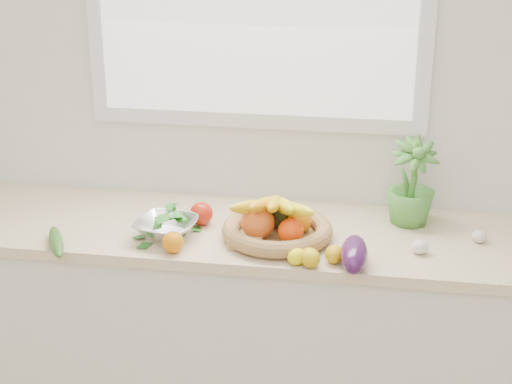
% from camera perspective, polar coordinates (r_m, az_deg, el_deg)
% --- Properties ---
extents(back_wall, '(4.50, 0.02, 2.70)m').
position_cam_1_polar(back_wall, '(3.03, 0.06, 7.54)').
color(back_wall, white).
rests_on(back_wall, ground).
extents(counter_cabinet, '(2.20, 0.58, 0.86)m').
position_cam_1_polar(counter_cabinet, '(3.11, -0.86, -10.51)').
color(counter_cabinet, silver).
rests_on(counter_cabinet, ground).
extents(countertop, '(2.24, 0.62, 0.04)m').
position_cam_1_polar(countertop, '(2.90, -0.91, -2.93)').
color(countertop, beige).
rests_on(countertop, counter_cabinet).
extents(orange_loose, '(0.08, 0.08, 0.08)m').
position_cam_1_polar(orange_loose, '(2.70, -6.05, -3.66)').
color(orange_loose, orange).
rests_on(orange_loose, countertop).
extents(lemon_a, '(0.06, 0.08, 0.06)m').
position_cam_1_polar(lemon_a, '(2.63, 5.70, -4.52)').
color(lemon_a, '#D49F0B').
rests_on(lemon_a, countertop).
extents(lemon_b, '(0.09, 0.09, 0.06)m').
position_cam_1_polar(lemon_b, '(2.61, 2.99, -4.72)').
color(lemon_b, yellow).
rests_on(lemon_b, countertop).
extents(lemon_c, '(0.09, 0.10, 0.06)m').
position_cam_1_polar(lemon_c, '(2.59, 3.96, -4.79)').
color(lemon_c, gold).
rests_on(lemon_c, countertop).
extents(apple, '(0.11, 0.11, 0.09)m').
position_cam_1_polar(apple, '(2.90, -4.00, -1.58)').
color(apple, '#B4210E').
rests_on(apple, countertop).
extents(ginger, '(0.12, 0.06, 0.04)m').
position_cam_1_polar(ginger, '(2.72, -0.82, -3.71)').
color(ginger, tan).
rests_on(ginger, countertop).
extents(garlic_a, '(0.06, 0.06, 0.04)m').
position_cam_1_polar(garlic_a, '(2.77, 4.69, -3.27)').
color(garlic_a, silver).
rests_on(garlic_a, countertop).
extents(garlic_b, '(0.06, 0.06, 0.04)m').
position_cam_1_polar(garlic_b, '(2.87, 15.93, -3.12)').
color(garlic_b, beige).
rests_on(garlic_b, countertop).
extents(garlic_c, '(0.07, 0.07, 0.05)m').
position_cam_1_polar(garlic_c, '(2.74, 11.82, -3.93)').
color(garlic_c, silver).
rests_on(garlic_c, countertop).
extents(eggplant, '(0.10, 0.24, 0.09)m').
position_cam_1_polar(eggplant, '(2.60, 7.16, -4.50)').
color(eggplant, '#36103D').
rests_on(eggplant, countertop).
extents(cucumber, '(0.16, 0.25, 0.05)m').
position_cam_1_polar(cucumber, '(2.81, -14.33, -3.51)').
color(cucumber, '#2D581A').
rests_on(cucumber, countertop).
extents(radish, '(0.04, 0.04, 0.03)m').
position_cam_1_polar(radish, '(2.67, 0.48, -4.32)').
color(radish, '#C81943').
rests_on(radish, countertop).
extents(potted_herb, '(0.24, 0.24, 0.33)m').
position_cam_1_polar(potted_herb, '(2.93, 11.25, 0.64)').
color(potted_herb, '#478E33').
rests_on(potted_herb, countertop).
extents(fruit_basket, '(0.41, 0.41, 0.19)m').
position_cam_1_polar(fruit_basket, '(2.78, 1.49, -2.36)').
color(fruit_basket, tan).
rests_on(fruit_basket, countertop).
extents(colander_with_spinach, '(0.25, 0.25, 0.12)m').
position_cam_1_polar(colander_with_spinach, '(2.80, -6.58, -2.24)').
color(colander_with_spinach, silver).
rests_on(colander_with_spinach, countertop).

